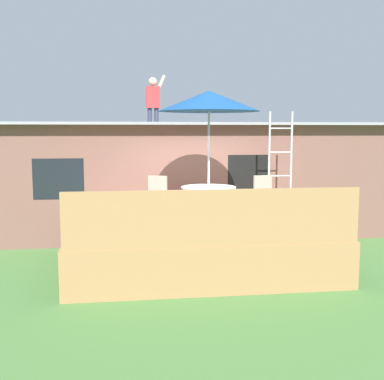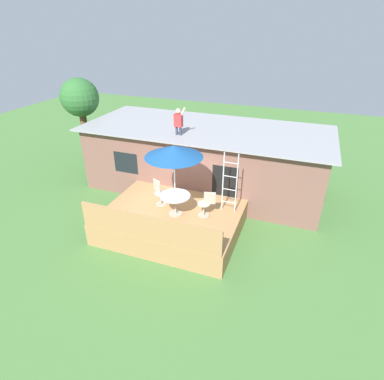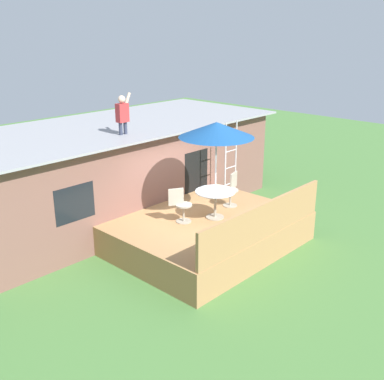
{
  "view_description": "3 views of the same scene",
  "coord_description": "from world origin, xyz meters",
  "px_view_note": "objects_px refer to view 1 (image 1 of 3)",
  "views": [
    {
      "loc": [
        -1.34,
        -9.13,
        2.61
      ],
      "look_at": [
        0.04,
        1.02,
        1.33
      ],
      "focal_mm": 44.8,
      "sensor_mm": 36.0,
      "label": 1
    },
    {
      "loc": [
        4.01,
        -8.87,
        6.8
      ],
      "look_at": [
        0.51,
        0.53,
        1.42
      ],
      "focal_mm": 29.58,
      "sensor_mm": 36.0,
      "label": 2
    },
    {
      "loc": [
        -8.58,
        -7.66,
        5.54
      ],
      "look_at": [
        -0.0,
        0.41,
        1.46
      ],
      "focal_mm": 43.97,
      "sensor_mm": 36.0,
      "label": 3
    }
  ],
  "objects_px": {
    "step_ladder": "(280,164)",
    "patio_chair_left": "(164,199)",
    "patio_chair_right": "(257,199)",
    "patio_umbrella": "(209,101)",
    "patio_table": "(209,195)",
    "person_figure": "(153,96)"
  },
  "relations": [
    {
      "from": "step_ladder",
      "to": "patio_umbrella",
      "type": "bearing_deg",
      "value": -152.94
    },
    {
      "from": "patio_umbrella",
      "to": "step_ladder",
      "type": "xyz_separation_m",
      "value": [
        1.68,
        0.86,
        -1.25
      ]
    },
    {
      "from": "patio_umbrella",
      "to": "patio_chair_left",
      "type": "distance_m",
      "value": 2.11
    },
    {
      "from": "patio_umbrella",
      "to": "step_ladder",
      "type": "height_order",
      "value": "patio_umbrella"
    },
    {
      "from": "patio_table",
      "to": "person_figure",
      "type": "distance_m",
      "value": 3.37
    },
    {
      "from": "patio_chair_right",
      "to": "patio_umbrella",
      "type": "bearing_deg",
      "value": 0.0
    },
    {
      "from": "person_figure",
      "to": "patio_chair_right",
      "type": "height_order",
      "value": "person_figure"
    },
    {
      "from": "step_ladder",
      "to": "patio_chair_left",
      "type": "height_order",
      "value": "step_ladder"
    },
    {
      "from": "patio_table",
      "to": "person_figure",
      "type": "relative_size",
      "value": 0.94
    },
    {
      "from": "step_ladder",
      "to": "patio_chair_right",
      "type": "distance_m",
      "value": 1.09
    },
    {
      "from": "person_figure",
      "to": "patio_chair_right",
      "type": "distance_m",
      "value": 3.67
    },
    {
      "from": "step_ladder",
      "to": "person_figure",
      "type": "height_order",
      "value": "person_figure"
    },
    {
      "from": "patio_table",
      "to": "person_figure",
      "type": "xyz_separation_m",
      "value": [
        -0.89,
        2.55,
        2.01
      ]
    },
    {
      "from": "patio_umbrella",
      "to": "person_figure",
      "type": "relative_size",
      "value": 2.29
    },
    {
      "from": "step_ladder",
      "to": "patio_chair_right",
      "type": "relative_size",
      "value": 2.39
    },
    {
      "from": "person_figure",
      "to": "step_ladder",
      "type": "bearing_deg",
      "value": -33.47
    },
    {
      "from": "step_ladder",
      "to": "patio_chair_right",
      "type": "height_order",
      "value": "step_ladder"
    },
    {
      "from": "patio_chair_left",
      "to": "patio_chair_right",
      "type": "bearing_deg",
      "value": 23.2
    },
    {
      "from": "person_figure",
      "to": "patio_chair_left",
      "type": "xyz_separation_m",
      "value": [
        0.07,
        -2.11,
        -2.14
      ]
    },
    {
      "from": "patio_table",
      "to": "patio_chair_left",
      "type": "relative_size",
      "value": 1.13
    },
    {
      "from": "person_figure",
      "to": "patio_chair_right",
      "type": "bearing_deg",
      "value": -49.97
    },
    {
      "from": "person_figure",
      "to": "patio_chair_left",
      "type": "distance_m",
      "value": 3.01
    }
  ]
}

